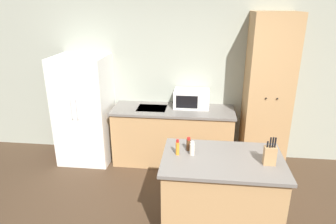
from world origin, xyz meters
TOP-DOWN VIEW (x-y plane):
  - wall_back at (0.00, 2.33)m, footprint 7.20×0.06m
  - refrigerator at (-1.67, 1.94)m, footprint 0.78×0.74m
  - back_counter at (-0.29, 1.99)m, footprint 1.85×0.66m
  - pantry_cabinet at (1.07, 2.00)m, footprint 0.61×0.62m
  - kitchen_island at (0.37, 0.48)m, footprint 1.24×0.82m
  - microwave at (-0.01, 2.11)m, footprint 0.53×0.35m
  - knife_block at (0.82, 0.41)m, footprint 0.12×0.08m
  - spice_bottle_tall_dark at (0.01, 0.62)m, footprint 0.05×0.05m
  - spice_bottle_short_red at (0.06, 0.52)m, footprint 0.05×0.05m
  - spice_bottle_amber_oil at (-0.09, 0.50)m, footprint 0.04×0.04m
  - fire_extinguisher at (-2.21, 1.99)m, footprint 0.12×0.12m

SIDE VIEW (x-z plane):
  - fire_extinguisher at x=-2.21m, z-range -0.03..0.42m
  - back_counter at x=-0.29m, z-range 0.00..0.89m
  - kitchen_island at x=0.37m, z-range 0.00..0.92m
  - refrigerator at x=-1.67m, z-range 0.00..1.67m
  - spice_bottle_tall_dark at x=0.01m, z-range 0.91..1.06m
  - spice_bottle_short_red at x=0.06m, z-range 0.91..1.06m
  - spice_bottle_amber_oil at x=-0.09m, z-range 0.91..1.08m
  - knife_block at x=0.82m, z-range 0.87..1.16m
  - microwave at x=-0.01m, z-range 0.88..1.15m
  - pantry_cabinet at x=1.07m, z-range 0.00..2.30m
  - wall_back at x=0.00m, z-range 0.00..2.60m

